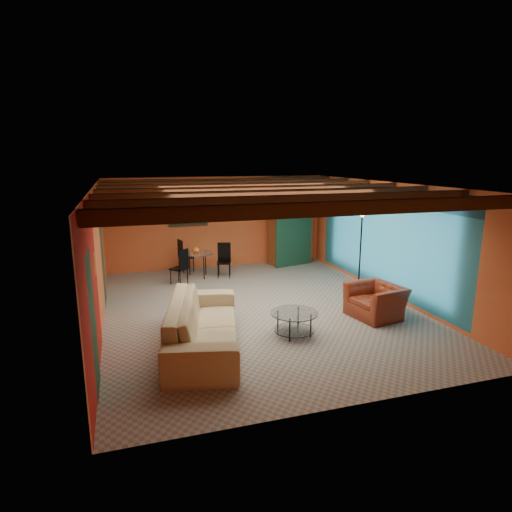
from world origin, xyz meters
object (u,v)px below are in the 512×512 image
object	(u,v)px
dining_table	(196,260)
floor_lamp	(360,252)
armchair	(376,301)
potted_plant	(291,184)
armoire	(290,228)
vase	(196,240)
sofa	(204,324)
coffee_table	(294,324)

from	to	relation	value
dining_table	floor_lamp	bearing A→B (deg)	-37.25
armchair	potted_plant	size ratio (longest dim) A/B	2.34
armoire	armchair	bearing A→B (deg)	-103.90
armchair	dining_table	size ratio (longest dim) A/B	0.57
floor_lamp	vase	bearing A→B (deg)	142.75
sofa	vase	size ratio (longest dim) A/B	15.85
potted_plant	vase	xyz separation A→B (m)	(-3.06, -0.73, -1.40)
armchair	coffee_table	bearing A→B (deg)	-89.39
armchair	armoire	size ratio (longest dim) A/B	0.47
coffee_table	dining_table	bearing A→B (deg)	103.06
potted_plant	vase	world-z (taller)	potted_plant
armoire	potted_plant	size ratio (longest dim) A/B	4.94
sofa	armchair	bearing A→B (deg)	-71.07
coffee_table	armoire	distance (m)	5.70
armoire	vase	size ratio (longest dim) A/B	11.98
armchair	potted_plant	bearing A→B (deg)	169.52
coffee_table	vase	size ratio (longest dim) A/B	4.80
armchair	floor_lamp	world-z (taller)	floor_lamp
sofa	potted_plant	xyz separation A→B (m)	(3.71, 5.28, 2.02)
coffee_table	armoire	world-z (taller)	armoire
floor_lamp	sofa	bearing A→B (deg)	-155.63
sofa	armchair	distance (m)	3.71
vase	coffee_table	bearing A→B (deg)	-76.94
coffee_table	potted_plant	bearing A→B (deg)	69.15
armchair	vase	world-z (taller)	vase
sofa	armoire	bearing A→B (deg)	-22.30
dining_table	floor_lamp	size ratio (longest dim) A/B	0.88
coffee_table	potted_plant	xyz separation A→B (m)	(2.00, 5.26, 2.22)
armchair	vase	bearing A→B (deg)	-154.09
coffee_table	vase	world-z (taller)	vase
floor_lamp	vase	distance (m)	4.41
dining_table	floor_lamp	xyz separation A→B (m)	(3.51, -2.67, 0.57)
armchair	coffee_table	world-z (taller)	armchair
dining_table	potted_plant	distance (m)	3.71
coffee_table	dining_table	xyz separation A→B (m)	(-1.05, 4.54, 0.25)
vase	floor_lamp	bearing A→B (deg)	-37.25
sofa	floor_lamp	world-z (taller)	floor_lamp
floor_lamp	potted_plant	distance (m)	3.70
sofa	armchair	world-z (taller)	sofa
sofa	floor_lamp	size ratio (longest dim) A/B	1.41
sofa	dining_table	world-z (taller)	dining_table
coffee_table	potted_plant	distance (m)	6.05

